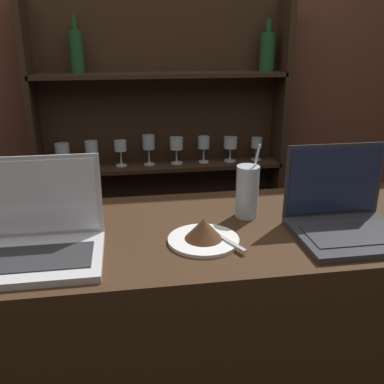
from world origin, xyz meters
TOP-DOWN VIEW (x-y plane):
  - bar_counter at (0.00, 0.28)m, footprint 2.14×0.57m
  - back_wall at (0.00, 1.39)m, footprint 7.00×0.06m
  - back_shelf at (0.05, 1.31)m, footprint 1.23×0.18m
  - laptop_near at (-0.37, 0.19)m, footprint 0.32×0.24m
  - laptop_far at (0.45, 0.20)m, footprint 0.29×0.25m
  - cake_plate at (0.05, 0.20)m, footprint 0.19×0.19m
  - water_glass at (0.21, 0.35)m, footprint 0.07×0.07m

SIDE VIEW (x-z plane):
  - bar_counter at x=0.00m, z-range 0.00..1.09m
  - back_shelf at x=0.05m, z-range 0.04..1.82m
  - cake_plate at x=0.05m, z-range 1.08..1.15m
  - laptop_far at x=0.45m, z-range 1.02..1.25m
  - laptop_near at x=-0.37m, z-range 1.02..1.26m
  - water_glass at x=0.21m, z-range 1.06..1.28m
  - back_wall at x=0.00m, z-range 0.00..2.70m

